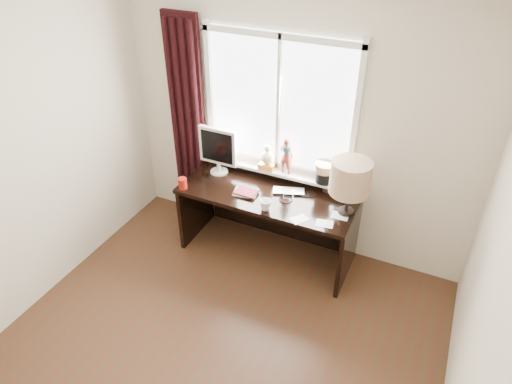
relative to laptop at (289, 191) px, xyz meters
The scene contains 17 objects.
floor 1.88m from the laptop, 92.60° to the right, with size 3.50×4.00×0.00m, color #3F2A17.
ceiling 2.52m from the laptop, 92.60° to the right, with size 3.50×4.00×0.00m, color white.
wall_back 0.61m from the laptop, 105.45° to the left, with size 3.50×2.60×0.00m, color beige.
wall_right 2.46m from the laptop, 45.77° to the right, with size 4.00×2.60×0.00m, color beige.
laptop is the anchor object (origin of this frame).
mug 0.36m from the laptop, 104.41° to the right, with size 0.11×0.10×0.11m, color white.
red_cup 1.02m from the laptop, 158.95° to the right, with size 0.08×0.08×0.11m, color maroon.
window 0.63m from the laptop, 133.31° to the left, with size 1.52×0.21×1.40m.
curtain 1.27m from the laptop, behind, with size 0.38×0.09×2.25m.
desk 0.31m from the laptop, behind, with size 1.70×0.70×0.75m.
monitor 0.82m from the laptop, behind, with size 0.40×0.18×0.49m.
notebook_stack 0.41m from the laptop, 151.96° to the right, with size 0.24×0.19×0.03m.
brush_holder 0.38m from the laptop, 28.98° to the left, with size 0.09×0.09×0.25m.
icon_frame 0.41m from the laptop, 27.75° to the left, with size 0.10×0.04×0.13m.
table_lamp 0.69m from the laptop, ahead, with size 0.35×0.35×0.52m.
loose_papers 0.50m from the laptop, 34.19° to the right, with size 0.48×0.35×0.00m.
desk_cables 0.11m from the laptop, 20.03° to the right, with size 0.34×0.35×0.01m.
Camera 1 is at (1.31, -1.69, 3.17)m, focal length 32.00 mm.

